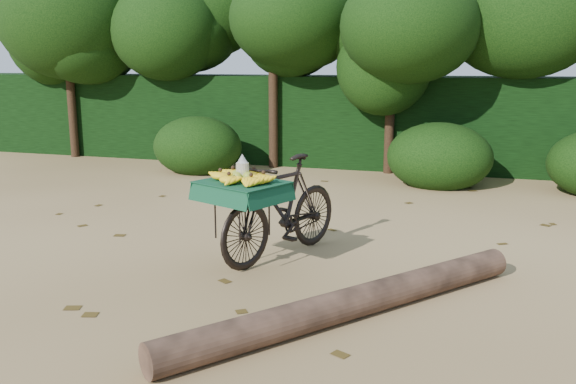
% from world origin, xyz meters
% --- Properties ---
extents(ground, '(80.00, 80.00, 0.00)m').
position_xyz_m(ground, '(0.00, 0.00, 0.00)').
color(ground, tan).
rests_on(ground, ground).
extents(vendor_bicycle, '(1.31, 1.95, 1.11)m').
position_xyz_m(vendor_bicycle, '(0.13, -0.20, 0.57)').
color(vendor_bicycle, black).
rests_on(vendor_bicycle, ground).
extents(fallen_log, '(2.46, 3.04, 0.26)m').
position_xyz_m(fallen_log, '(1.22, -1.51, 0.13)').
color(fallen_log, brown).
rests_on(fallen_log, ground).
extents(hedge_backdrop, '(26.00, 1.80, 1.80)m').
position_xyz_m(hedge_backdrop, '(0.00, 6.30, 0.90)').
color(hedge_backdrop, black).
rests_on(hedge_backdrop, ground).
extents(tree_row, '(14.50, 2.00, 4.00)m').
position_xyz_m(tree_row, '(-0.65, 5.50, 2.00)').
color(tree_row, black).
rests_on(tree_row, ground).
extents(bush_clumps, '(8.80, 1.70, 0.90)m').
position_xyz_m(bush_clumps, '(0.50, 4.30, 0.45)').
color(bush_clumps, black).
rests_on(bush_clumps, ground).
extents(leaf_litter, '(7.00, 7.30, 0.01)m').
position_xyz_m(leaf_litter, '(0.00, 0.65, 0.01)').
color(leaf_litter, '#453312').
rests_on(leaf_litter, ground).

